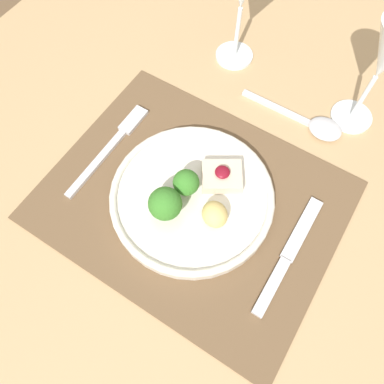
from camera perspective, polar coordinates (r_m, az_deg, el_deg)
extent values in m
plane|color=brown|center=(1.33, 0.00, -15.24)|extent=(8.00, 8.00, 0.00)
cube|color=tan|center=(0.60, 0.00, -1.88)|extent=(1.11, 1.26, 0.03)
cylinder|color=tan|center=(1.36, -5.08, 20.28)|extent=(0.06, 0.06, 0.74)
cube|color=brown|center=(0.59, 0.00, -1.22)|extent=(0.45, 0.35, 0.00)
cylinder|color=silver|center=(0.58, 0.00, -0.52)|extent=(0.25, 0.25, 0.02)
torus|color=silver|center=(0.57, 0.00, -0.17)|extent=(0.25, 0.25, 0.01)
cube|color=beige|center=(0.58, 4.56, 2.34)|extent=(0.08, 0.08, 0.02)
ellipsoid|color=maroon|center=(0.56, 4.66, 3.05)|extent=(0.02, 0.02, 0.01)
cylinder|color=#84B256|center=(0.57, -0.64, 0.71)|extent=(0.01, 0.01, 0.02)
sphere|color=#387A28|center=(0.55, -0.67, 1.79)|extent=(0.04, 0.04, 0.04)
cylinder|color=#84B256|center=(0.55, -3.94, -2.90)|extent=(0.01, 0.01, 0.02)
sphere|color=#387A28|center=(0.53, -4.12, -1.79)|extent=(0.05, 0.05, 0.05)
ellipsoid|color=#DBBC6B|center=(0.54, 3.49, -3.40)|extent=(0.05, 0.05, 0.03)
cube|color=silver|center=(0.63, -14.32, 4.33)|extent=(0.01, 0.15, 0.01)
cube|color=silver|center=(0.67, -8.93, 10.78)|extent=(0.02, 0.06, 0.01)
cube|color=silver|center=(0.55, 12.00, -13.92)|extent=(0.02, 0.09, 0.01)
cube|color=silver|center=(0.59, 16.42, -5.41)|extent=(0.02, 0.11, 0.00)
cube|color=silver|center=(0.70, 12.75, 12.40)|extent=(0.13, 0.01, 0.01)
ellipsoid|color=silver|center=(0.69, 19.62, 9.06)|extent=(0.06, 0.05, 0.02)
cylinder|color=white|center=(0.72, 23.07, 10.51)|extent=(0.07, 0.07, 0.01)
cylinder|color=white|center=(0.69, 24.59, 12.94)|extent=(0.01, 0.01, 0.09)
cylinder|color=white|center=(0.77, 6.44, 19.96)|extent=(0.07, 0.07, 0.01)
cylinder|color=white|center=(0.73, 6.90, 22.96)|extent=(0.01, 0.01, 0.10)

